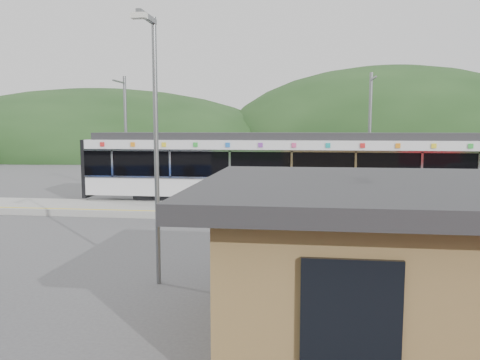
# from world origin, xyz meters

# --- Properties ---
(ground) EXTENTS (120.00, 120.00, 0.00)m
(ground) POSITION_xyz_m (0.00, 0.00, 0.00)
(ground) COLOR #4C4C4F
(ground) RESTS_ON ground
(hills) EXTENTS (146.00, 149.00, 26.00)m
(hills) POSITION_xyz_m (6.19, 5.29, 0.00)
(hills) COLOR #1E3D19
(hills) RESTS_ON ground
(platform) EXTENTS (26.00, 3.20, 0.30)m
(platform) POSITION_xyz_m (0.00, 3.30, 0.15)
(platform) COLOR #9E9E99
(platform) RESTS_ON ground
(yellow_line) EXTENTS (26.00, 0.10, 0.01)m
(yellow_line) POSITION_xyz_m (0.00, 2.00, 0.30)
(yellow_line) COLOR yellow
(yellow_line) RESTS_ON platform
(train) EXTENTS (20.44, 3.01, 3.74)m
(train) POSITION_xyz_m (2.35, 6.00, 2.06)
(train) COLOR black
(train) RESTS_ON ground
(catenary_mast_west) EXTENTS (0.18, 1.80, 7.00)m
(catenary_mast_west) POSITION_xyz_m (-7.00, 8.56, 3.65)
(catenary_mast_west) COLOR slate
(catenary_mast_west) RESTS_ON ground
(catenary_mast_east) EXTENTS (0.18, 1.80, 7.00)m
(catenary_mast_east) POSITION_xyz_m (7.00, 8.56, 3.65)
(catenary_mast_east) COLOR slate
(catenary_mast_east) RESTS_ON ground
(station_shelter) EXTENTS (9.20, 6.20, 3.00)m
(station_shelter) POSITION_xyz_m (6.00, -9.01, 1.55)
(station_shelter) COLOR olive
(station_shelter) RESTS_ON ground
(lamp_post) EXTENTS (0.35, 1.15, 6.68)m
(lamp_post) POSITION_xyz_m (-0.32, -6.76, 3.97)
(lamp_post) COLOR slate
(lamp_post) RESTS_ON ground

